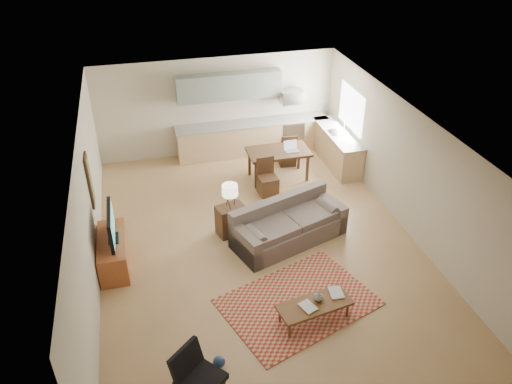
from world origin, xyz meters
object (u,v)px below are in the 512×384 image
object	(u,v)px
sofa	(289,223)
coffee_table	(314,312)
tv_credenza	(113,252)
dining_table	(278,164)
armchair	(201,376)
console_table	(231,220)

from	to	relation	value
sofa	coffee_table	world-z (taller)	sofa
coffee_table	tv_credenza	distance (m)	4.10
coffee_table	sofa	bearing A→B (deg)	73.50
coffee_table	dining_table	bearing A→B (deg)	71.03
sofa	tv_credenza	world-z (taller)	sofa
sofa	armchair	xyz separation A→B (m)	(-2.40, -3.29, -0.05)
sofa	armchair	distance (m)	4.07
sofa	dining_table	bearing A→B (deg)	59.64
sofa	tv_credenza	size ratio (longest dim) A/B	1.81
tv_credenza	dining_table	xyz separation A→B (m)	(4.14, 2.51, 0.07)
sofa	dining_table	size ratio (longest dim) A/B	1.62
armchair	console_table	distance (m)	4.04
armchair	console_table	size ratio (longest dim) A/B	1.15
console_table	coffee_table	bearing A→B (deg)	-87.99
coffee_table	armchair	bearing A→B (deg)	-164.79
sofa	dining_table	world-z (taller)	sofa
armchair	console_table	world-z (taller)	armchair
sofa	dining_table	xyz separation A→B (m)	(0.52, 2.59, -0.05)
tv_credenza	dining_table	world-z (taller)	dining_table
coffee_table	tv_credenza	bearing A→B (deg)	134.87
dining_table	armchair	bearing A→B (deg)	-116.80
dining_table	coffee_table	bearing A→B (deg)	-99.62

